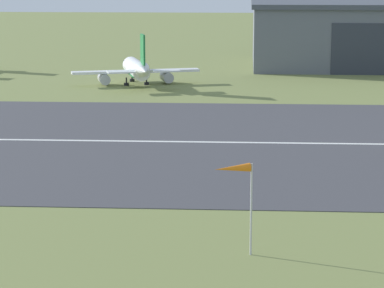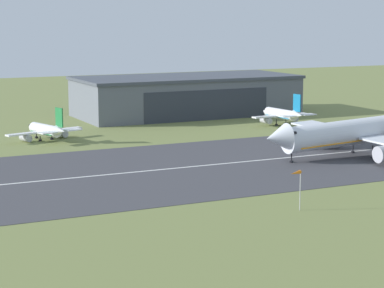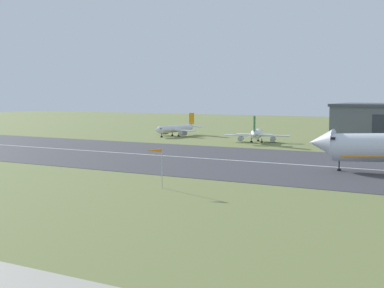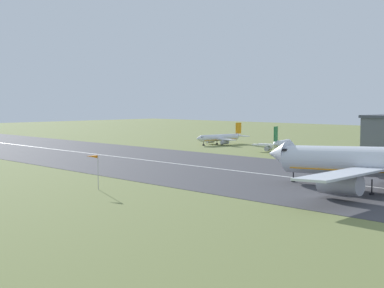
% 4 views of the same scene
% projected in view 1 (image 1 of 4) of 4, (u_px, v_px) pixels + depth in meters
% --- Properties ---
extents(runway_strip, '(366.77, 55.97, 0.06)m').
position_uv_depth(runway_strip, '(123.00, 141.00, 102.93)').
color(runway_strip, '#3D3D42').
rests_on(runway_strip, ground_plane).
extents(runway_centreline, '(330.09, 0.70, 0.01)m').
position_uv_depth(runway_centreline, '(123.00, 141.00, 102.92)').
color(runway_centreline, silver).
rests_on(runway_centreline, runway_strip).
extents(airplane_parked_east, '(20.77, 17.86, 8.84)m').
position_uv_depth(airplane_parked_east, '(136.00, 69.00, 148.19)').
color(airplane_parked_east, white).
rests_on(airplane_parked_east, ground_plane).
extents(windsock_pole, '(2.70, 1.46, 6.61)m').
position_uv_depth(windsock_pole, '(235.00, 174.00, 62.05)').
color(windsock_pole, '#B7B7BC').
rests_on(windsock_pole, ground_plane).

